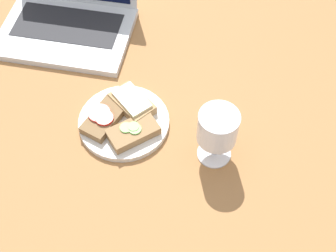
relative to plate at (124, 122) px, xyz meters
The scene contains 7 objects.
wooden_table 4.28cm from the plate, 72.86° to the right, with size 140.00×140.00×3.00cm, color #9E6B3D.
plate is the anchor object (origin of this frame).
sandwich_with_cucumber 4.81cm from the plate, 44.93° to the right, with size 12.46×12.00×2.67cm.
sandwich_with_cheese 4.94cm from the plate, 75.26° to the left, with size 12.27×11.53×3.12cm.
sandwich_with_tomato 4.91cm from the plate, 164.89° to the right, with size 9.37×12.53×2.72cm.
wine_glass 23.91cm from the plate, 11.12° to the right, with size 8.58×8.58×14.14cm.
laptop 36.92cm from the plate, 127.60° to the left, with size 34.56×26.90×20.76cm.
Camera 1 is at (20.91, -56.89, 92.07)cm, focal length 50.00 mm.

